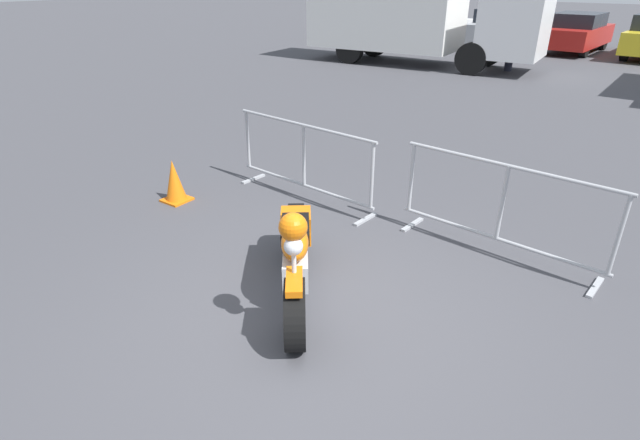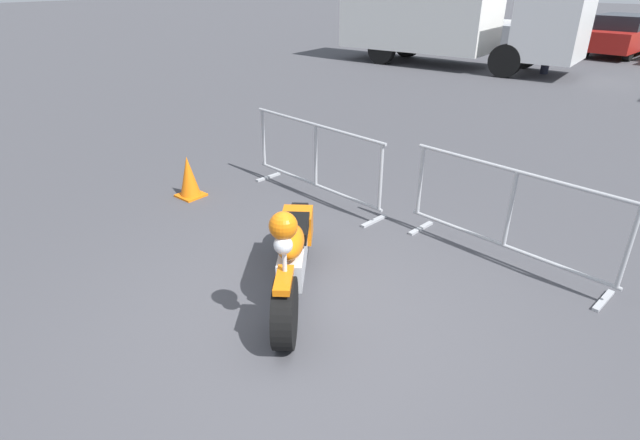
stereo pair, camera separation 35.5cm
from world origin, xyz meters
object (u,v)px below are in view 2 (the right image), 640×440
at_px(crowd_barrier_far, 509,216).
at_px(parked_car_white, 477,27).
at_px(box_truck, 445,14).
at_px(parked_car_red, 621,35).
at_px(traffic_cone, 189,177).
at_px(parked_car_green, 421,23).
at_px(parked_car_silver, 544,29).
at_px(pedestrian, 550,43).
at_px(motorcycle, 293,253).
at_px(crowd_barrier_near, 316,160).

height_order(crowd_barrier_far, parked_car_white, parked_car_white).
distance_m(box_truck, parked_car_red, 7.71).
relative_size(crowd_barrier_far, box_truck, 0.30).
bearing_deg(traffic_cone, box_truck, 102.08).
height_order(parked_car_green, parked_car_white, parked_car_white).
relative_size(parked_car_green, parked_car_red, 0.93).
relative_size(crowd_barrier_far, parked_car_silver, 0.51).
bearing_deg(parked_car_red, box_truck, 151.96).
bearing_deg(parked_car_green, pedestrian, -122.29).
bearing_deg(parked_car_red, parked_car_white, 96.80).
distance_m(parked_car_green, traffic_cone, 20.02).
bearing_deg(parked_car_white, box_truck, -161.54).
xyz_separation_m(parked_car_white, pedestrian, (4.85, -5.61, 0.22)).
height_order(motorcycle, pedestrian, pedestrian).
relative_size(parked_car_green, pedestrian, 2.43).
height_order(motorcycle, box_truck, box_truck).
xyz_separation_m(crowd_barrier_near, parked_car_silver, (-2.78, 17.63, 0.21)).
height_order(parked_car_green, traffic_cone, parked_car_green).
height_order(parked_car_red, pedestrian, pedestrian).
xyz_separation_m(box_truck, parked_car_white, (-1.56, 6.23, -0.93)).
bearing_deg(crowd_barrier_near, motorcycle, -54.93).
relative_size(box_truck, parked_car_red, 1.77).
height_order(crowd_barrier_near, traffic_cone, crowd_barrier_near).
height_order(motorcycle, crowd_barrier_near, motorcycle).
bearing_deg(box_truck, crowd_barrier_far, -63.20).
xyz_separation_m(crowd_barrier_near, pedestrian, (-0.76, 11.92, 0.36)).
xyz_separation_m(crowd_barrier_far, parked_car_green, (-11.11, 17.64, 0.13)).
height_order(crowd_barrier_near, crowd_barrier_far, same).
height_order(parked_car_red, traffic_cone, parked_car_red).
distance_m(crowd_barrier_near, crowd_barrier_far, 2.67).
bearing_deg(crowd_barrier_near, pedestrian, 93.66).
bearing_deg(crowd_barrier_far, traffic_cone, -164.97).
xyz_separation_m(parked_car_green, parked_car_red, (8.50, 0.12, 0.05)).
distance_m(motorcycle, parked_car_red, 19.71).
bearing_deg(pedestrian, crowd_barrier_near, 25.28).
bearing_deg(crowd_barrier_near, parked_car_white, 107.75).
height_order(crowd_barrier_near, box_truck, box_truck).
distance_m(crowd_barrier_far, parked_car_red, 17.96).
relative_size(box_truck, traffic_cone, 13.28).
bearing_deg(motorcycle, crowd_barrier_near, 177.72).
height_order(parked_car_silver, parked_car_red, parked_car_silver).
xyz_separation_m(parked_car_red, pedestrian, (-0.82, -5.84, 0.18)).
relative_size(motorcycle, parked_car_silver, 0.38).
xyz_separation_m(parked_car_red, traffic_cone, (-1.46, -18.86, -0.45)).
bearing_deg(crowd_barrier_far, parked_car_red, 98.36).
xyz_separation_m(motorcycle, parked_car_green, (-9.78, 19.54, 0.23)).
relative_size(parked_car_red, pedestrian, 2.61).
xyz_separation_m(crowd_barrier_far, pedestrian, (-3.43, 11.92, 0.36)).
height_order(pedestrian, traffic_cone, pedestrian).
distance_m(motorcycle, box_truck, 14.31).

